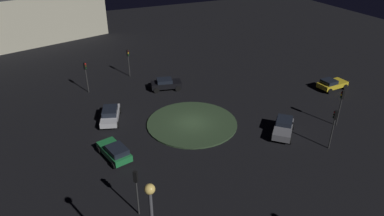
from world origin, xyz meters
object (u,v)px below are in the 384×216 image
Objects in this scene: traffic_light_southeast at (86,71)px; traffic_light_south at (128,58)px; car_grey at (283,128)px; car_green at (115,151)px; car_silver at (110,114)px; traffic_light_northwest at (341,101)px; traffic_light_northwest_near at (334,122)px; traffic_light_northeast at (136,184)px; store_building at (3,19)px; car_black at (166,84)px; car_yellow at (332,84)px.

traffic_light_southeast reaches higher than traffic_light_south.
car_green is at bearing -56.65° from car_grey.
traffic_light_northwest is at bearing -98.44° from car_silver.
traffic_light_southeast is (-0.22, -15.43, 2.16)m from car_green.
car_grey is 1.00× the size of traffic_light_northwest.
traffic_light_northwest_near is (-19.04, 22.39, 0.05)m from traffic_light_southeast.
traffic_light_northeast is at bearing -166.43° from car_silver.
traffic_light_northeast is 1.02× the size of traffic_light_south.
car_silver is 36.40m from store_building.
traffic_light_northwest_near is (-18.08, 14.05, 2.20)m from car_silver.
car_black is 22.27m from traffic_light_northeast.
store_building is (38.63, -38.44, 3.78)m from car_yellow.
car_green is 1.04× the size of traffic_light_northwest_near.
car_black is at bearing -51.49° from car_green.
traffic_light_south is at bearing -27.76° from traffic_light_northwest.
store_building is (15.70, -23.33, 1.71)m from traffic_light_south.
car_silver is 1.12× the size of car_green.
car_silver reaches higher than car_black.
traffic_light_northwest is (-6.34, 0.94, 2.14)m from car_grey.
car_green is at bearing -171.13° from car_silver.
store_building reaches higher than traffic_light_northwest.
traffic_light_northwest is 56.06m from store_building.
car_green reaches higher than car_yellow.
traffic_light_northwest is 1.02× the size of traffic_light_northeast.
car_yellow is at bearing 160.33° from car_grey.
traffic_light_southeast is 1.02× the size of traffic_light_northeast.
traffic_light_northeast reaches higher than traffic_light_south.
car_grey is 51.95m from store_building.
car_black is at bearing 107.01° from store_building.
traffic_light_northwest_near reaches higher than car_black.
car_silver is 7.19m from car_green.
car_yellow is 1.00× the size of traffic_light_northeast.
traffic_light_southeast reaches higher than car_green.
car_silver is at bearing 5.87° from traffic_light_northwest_near.
car_black is 1.04× the size of traffic_light_northeast.
traffic_light_southeast is 0.98× the size of traffic_light_northwest_near.
traffic_light_northeast is (23.19, 3.73, -0.06)m from traffic_light_northwest.
car_green is 1.10× the size of traffic_light_south.
traffic_light_south is (-6.26, -3.01, -0.11)m from traffic_light_southeast.
traffic_light_northwest_near is (3.89, 2.99, 0.05)m from traffic_light_northwest.
traffic_light_northwest is at bearing 27.19° from traffic_light_south.
traffic_light_northwest_near is (-19.30, -0.74, 0.11)m from traffic_light_northeast.
car_green is at bearing -35.81° from traffic_light_southeast.
car_grey is 5.13m from traffic_light_northwest_near.
car_silver is 8.67m from traffic_light_southeast.
traffic_light_south is 28.18m from store_building.
car_grey is 14.12m from car_yellow.
traffic_light_northeast is (9.67, 19.95, 2.08)m from car_black.
car_yellow is (-12.60, -6.36, -0.04)m from car_grey.
traffic_light_south is at bearing 80.67° from traffic_light_southeast.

